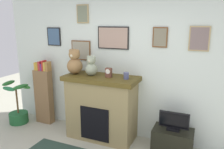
% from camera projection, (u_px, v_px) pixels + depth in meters
% --- Properties ---
extents(back_wall, '(5.20, 0.15, 2.60)m').
position_uv_depth(back_wall, '(126.00, 67.00, 4.10)').
color(back_wall, silver).
rests_on(back_wall, ground_plane).
extents(fireplace, '(1.33, 0.64, 1.18)m').
position_uv_depth(fireplace, '(102.00, 107.00, 4.09)').
color(fireplace, olive).
rests_on(fireplace, ground_plane).
extents(bookshelf, '(0.38, 0.16, 1.36)m').
position_uv_depth(bookshelf, '(44.00, 94.00, 4.70)').
color(bookshelf, brown).
rests_on(bookshelf, ground_plane).
extents(potted_plant, '(0.48, 0.53, 0.91)m').
position_uv_depth(potted_plant, '(18.00, 110.00, 4.74)').
color(potted_plant, '#1E592D').
rests_on(potted_plant, ground_plane).
extents(tv_stand, '(0.64, 0.40, 0.41)m').
position_uv_depth(tv_stand, '(173.00, 141.00, 3.67)').
color(tv_stand, black).
rests_on(tv_stand, ground_plane).
extents(television, '(0.48, 0.14, 0.31)m').
position_uv_depth(television, '(174.00, 122.00, 3.59)').
color(television, black).
rests_on(television, tv_stand).
extents(candle_jar, '(0.09, 0.09, 0.12)m').
position_uv_depth(candle_jar, '(126.00, 76.00, 3.74)').
color(candle_jar, '#4C517A').
rests_on(candle_jar, fireplace).
extents(mantel_clock, '(0.10, 0.08, 0.16)m').
position_uv_depth(mantel_clock, '(109.00, 73.00, 3.86)').
color(mantel_clock, brown).
rests_on(mantel_clock, fireplace).
extents(teddy_bear_cream, '(0.29, 0.29, 0.46)m').
position_uv_depth(teddy_bear_cream, '(75.00, 63.00, 4.09)').
color(teddy_bear_cream, olive).
rests_on(teddy_bear_cream, fireplace).
extents(teddy_bear_tan, '(0.23, 0.23, 0.36)m').
position_uv_depth(teddy_bear_tan, '(91.00, 67.00, 3.97)').
color(teddy_bear_tan, '#939E83').
rests_on(teddy_bear_tan, fireplace).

